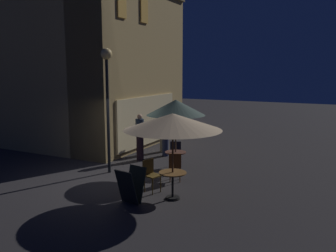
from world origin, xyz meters
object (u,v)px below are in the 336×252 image
Objects in this scene: menu_sandwich_board at (131,186)px; patio_umbrella_1 at (176,108)px; cafe_table_0 at (173,179)px; cafe_chair_2 at (175,164)px; cafe_chair_1 at (176,152)px; patio_umbrella_0 at (173,122)px; cafe_table_1 at (176,158)px; patron_standing_1 at (165,136)px; street_lamp_near_corner at (107,81)px; patron_standing_0 at (163,131)px; patron_standing_2 at (140,137)px; cafe_chair_0 at (150,172)px.

patio_umbrella_1 is at bearing 9.83° from menu_sandwich_board.
cafe_table_0 is 0.81× the size of cafe_chair_2.
patio_umbrella_1 reaches higher than cafe_chair_1.
patio_umbrella_1 is at bearing 0.00° from cafe_chair_2.
cafe_table_1 is at bearing 23.64° from patio_umbrella_0.
cafe_chair_1 is 1.72m from patron_standing_1.
cafe_chair_2 is (1.36, 0.58, 0.01)m from cafe_table_0.
street_lamp_near_corner is 4.18m from patron_standing_0.
cafe_chair_2 is (1.36, 0.58, -1.55)m from patio_umbrella_0.
patio_umbrella_0 is at bearing -1.48° from cafe_chair_1.
patron_standing_1 is 1.18m from patron_standing_2.
patio_umbrella_0 is at bearing 178.67° from cafe_chair_2.
patio_umbrella_0 is at bearing -59.37° from patron_standing_1.
patron_standing_0 is 0.74m from patron_standing_1.
patron_standing_2 is at bearing -124.81° from cafe_chair_1.
cafe_table_1 is 0.82× the size of cafe_chair_2.
patio_umbrella_0 reaches higher than patron_standing_1.
cafe_table_1 is 0.42× the size of patron_standing_2.
street_lamp_near_corner is at bearing 112.15° from cafe_table_1.
street_lamp_near_corner is 2.32× the size of patron_standing_2.
patron_standing_2 is at bearing 62.75° from cafe_table_1.
street_lamp_near_corner reaches higher than cafe_chair_2.
patio_umbrella_1 is at bearing 23.64° from cafe_table_0.
cafe_chair_2 is at bearing -155.51° from cafe_table_1.
cafe_table_0 is at bearing 131.57° from patron_standing_2.
street_lamp_near_corner is 3.75m from patron_standing_1.
menu_sandwich_board is 1.00× the size of cafe_chair_2.
patron_standing_1 is at bearing 29.54° from cafe_table_0.
cafe_table_1 is 1.68m from patio_umbrella_1.
menu_sandwich_board is at bearing -18.40° from cafe_chair_1.
cafe_table_1 is 2.29m from patron_standing_2.
cafe_table_1 is at bearing 151.38° from patron_standing_2.
patron_standing_2 is (-1.66, 0.15, 0.03)m from patron_standing_0.
patron_standing_2 reaches higher than menu_sandwich_board.
street_lamp_near_corner reaches higher than patron_standing_1.
cafe_chair_0 is (-1.88, -0.11, -1.65)m from patio_umbrella_1.
patron_standing_2 reaches higher than patron_standing_1.
menu_sandwich_board is 0.56× the size of patron_standing_1.
cafe_chair_0 is at bearing 163.82° from patron_standing_0.
patio_umbrella_1 is 2.73× the size of cafe_chair_1.
cafe_chair_2 is (0.09, -2.43, -2.54)m from street_lamp_near_corner.
cafe_chair_1 is at bearing 0.59° from cafe_chair_2.
patio_umbrella_1 is (0.00, 0.00, 1.68)m from cafe_table_1.
patio_umbrella_0 is (0.00, 0.00, 1.55)m from cafe_table_0.
patron_standing_1 is at bearing -119.67° from patron_standing_2.
cafe_table_0 is 0.80× the size of cafe_chair_0.
patron_standing_2 reaches higher than cafe_chair_0.
street_lamp_near_corner is 3.40m from cafe_table_1.
cafe_chair_0 is (0.24, 0.82, -1.53)m from patio_umbrella_0.
cafe_table_0 is 0.45× the size of patron_standing_1.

